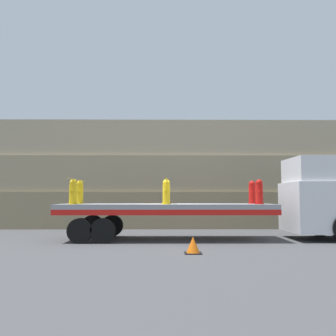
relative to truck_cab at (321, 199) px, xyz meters
name	(u,v)px	position (x,y,z in m)	size (l,w,h in m)	color
ground_plane	(166,240)	(-6.04, 0.00, -1.57)	(120.00, 120.00, 0.00)	#474749
rock_cliff	(166,175)	(-6.04, 6.19, 1.28)	(60.00, 3.30, 5.70)	gray
truck_cab	(321,199)	(0.00, 0.00, 0.00)	(2.47, 2.68, 3.16)	silver
flatbed_trailer	(153,211)	(-6.54, 0.00, -0.45)	(8.18, 2.65, 1.37)	gray
fire_hydrant_yellow_near_0	(73,192)	(-9.52, -0.56, 0.26)	(0.35, 0.51, 0.93)	gold
fire_hydrant_yellow_far_0	(80,192)	(-9.52, 0.56, 0.26)	(0.35, 0.51, 0.93)	gold
fire_hydrant_yellow_near_1	(166,192)	(-6.04, -0.56, 0.26)	(0.35, 0.51, 0.93)	gold
fire_hydrant_yellow_far_1	(166,192)	(-6.04, 0.56, 0.26)	(0.35, 0.51, 0.93)	gold
fire_hydrant_red_near_2	(259,192)	(-2.55, -0.56, 0.26)	(0.35, 0.51, 0.93)	red
fire_hydrant_red_far_2	(252,192)	(-2.55, 0.56, 0.26)	(0.35, 0.51, 0.93)	red
cargo_strap_rear	(77,180)	(-9.52, 0.00, 0.74)	(0.05, 2.75, 0.01)	yellow
cargo_strap_middle	(166,180)	(-6.04, 0.00, 0.74)	(0.05, 2.75, 0.01)	yellow
traffic_cone	(193,245)	(-5.27, -3.56, -1.33)	(0.50, 0.50, 0.49)	black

